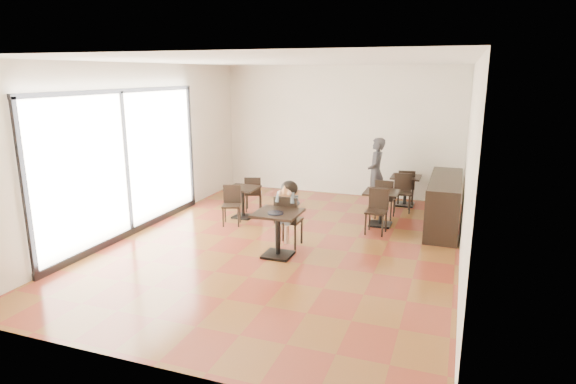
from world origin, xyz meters
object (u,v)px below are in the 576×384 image
at_px(adult_patron, 376,172).
at_px(chair_left_a, 253,193).
at_px(child_chair, 289,220).
at_px(child, 289,214).
at_px(cafe_table_mid, 381,208).
at_px(chair_mid_b, 376,212).
at_px(cafe_table_left, 243,202).
at_px(cafe_table_back, 405,191).
at_px(chair_back_b, 402,193).
at_px(child_table, 278,234).
at_px(chair_mid_a, 385,198).
at_px(chair_back_a, 406,187).
at_px(chair_left_b, 231,206).

height_order(adult_patron, chair_left_a, adult_patron).
xyz_separation_m(child_chair, child, (-0.00, 0.00, 0.12)).
height_order(cafe_table_mid, chair_mid_b, chair_mid_b).
relative_size(adult_patron, cafe_table_left, 2.41).
distance_m(adult_patron, cafe_table_back, 0.84).
height_order(chair_mid_b, chair_back_b, chair_mid_b).
relative_size(child, chair_left_a, 1.48).
distance_m(child_chair, adult_patron, 3.32).
bearing_deg(child_table, child_chair, 90.00).
height_order(adult_patron, chair_back_b, adult_patron).
xyz_separation_m(child_chair, cafe_table_mid, (1.35, 1.74, -0.11)).
bearing_deg(chair_back_b, cafe_table_left, -160.56).
height_order(chair_mid_a, chair_back_a, chair_mid_a).
bearing_deg(chair_left_a, adult_patron, -171.38).
xyz_separation_m(cafe_table_mid, chair_back_b, (0.29, 1.16, 0.06)).
bearing_deg(chair_left_a, chair_mid_a, 169.78).
bearing_deg(cafe_table_back, child_chair, -115.29).
xyz_separation_m(child_table, child_chair, (0.00, 0.55, 0.08)).
distance_m(cafe_table_mid, chair_mid_b, 0.55).
xyz_separation_m(chair_left_a, chair_back_b, (3.14, 1.06, 0.02)).
xyz_separation_m(chair_mid_a, chair_back_b, (0.29, 0.61, -0.01)).
xyz_separation_m(child_table, chair_mid_b, (1.35, 1.74, 0.04)).
bearing_deg(adult_patron, child, -24.97).
xyz_separation_m(child_table, child, (-0.00, 0.55, 0.20)).
distance_m(chair_mid_a, chair_back_b, 0.68).
bearing_deg(cafe_table_back, adult_patron, -155.22).
bearing_deg(chair_left_a, child_chair, 110.14).
relative_size(adult_patron, chair_back_b, 1.90).
bearing_deg(child_chair, adult_patron, -107.30).
bearing_deg(chair_mid_b, chair_mid_a, 92.95).
bearing_deg(chair_mid_b, cafe_table_left, -179.14).
height_order(child_table, cafe_table_mid, child_table).
relative_size(child_table, chair_left_b, 0.98).
relative_size(chair_back_a, chair_back_b, 1.00).
distance_m(child_table, chair_back_b, 3.83).
relative_size(adult_patron, chair_left_a, 2.00).
bearing_deg(cafe_table_back, chair_left_b, -139.24).
relative_size(child_table, cafe_table_left, 1.18).
distance_m(child_chair, child, 0.12).
bearing_deg(child_table, cafe_table_back, 67.82).
bearing_deg(chair_mid_a, adult_patron, -64.20).
distance_m(child, cafe_table_back, 3.83).
height_order(cafe_table_back, chair_back_b, chair_back_b).
height_order(cafe_table_mid, cafe_table_left, cafe_table_mid).
distance_m(chair_mid_a, chair_left_a, 2.89).
xyz_separation_m(child_chair, chair_mid_b, (1.35, 1.19, -0.04)).
bearing_deg(chair_mid_a, chair_back_b, -112.04).
xyz_separation_m(cafe_table_left, chair_mid_a, (2.86, 1.00, 0.10)).
relative_size(chair_mid_b, chair_left_b, 1.07).
distance_m(chair_mid_b, chair_back_b, 1.74).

